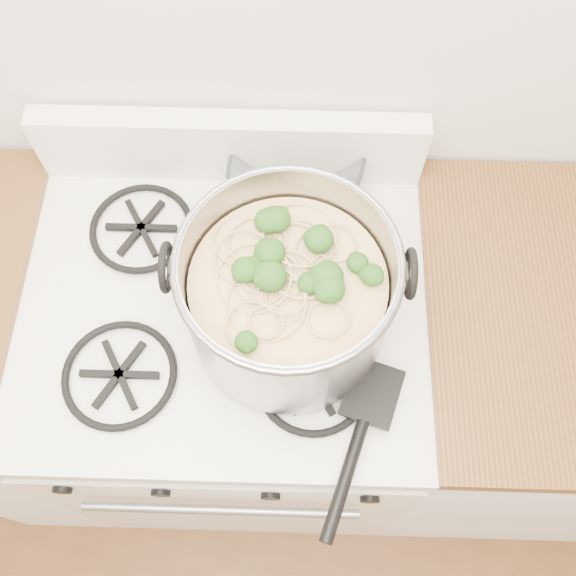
# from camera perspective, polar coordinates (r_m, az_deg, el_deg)

# --- Properties ---
(gas_range) EXTENTS (0.76, 0.66, 0.92)m
(gas_range) POSITION_cam_1_polar(r_m,az_deg,el_deg) (1.64, -4.33, -8.14)
(gas_range) COLOR white
(gas_range) RESTS_ON ground
(counter_left) EXTENTS (0.25, 0.65, 0.92)m
(counter_left) POSITION_cam_1_polar(r_m,az_deg,el_deg) (1.73, -21.37, -6.78)
(counter_left) COLOR silver
(counter_left) RESTS_ON ground
(stock_pot) EXTENTS (0.38, 0.35, 0.24)m
(stock_pot) POSITION_cam_1_polar(r_m,az_deg,el_deg) (1.06, 0.00, -0.70)
(stock_pot) COLOR #95969E
(stock_pot) RESTS_ON gas_range
(spatula) EXTENTS (0.37, 0.38, 0.02)m
(spatula) POSITION_cam_1_polar(r_m,az_deg,el_deg) (1.11, 7.53, -9.12)
(spatula) COLOR black
(spatula) RESTS_ON gas_range
(glass_bowl) EXTENTS (0.13, 0.13, 0.03)m
(glass_bowl) POSITION_cam_1_polar(r_m,az_deg,el_deg) (1.30, 0.85, 10.31)
(glass_bowl) COLOR white
(glass_bowl) RESTS_ON gas_range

